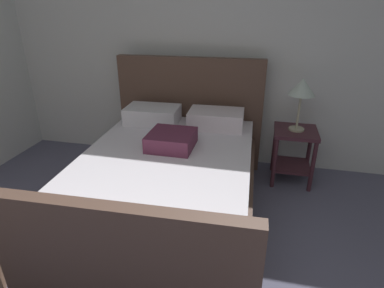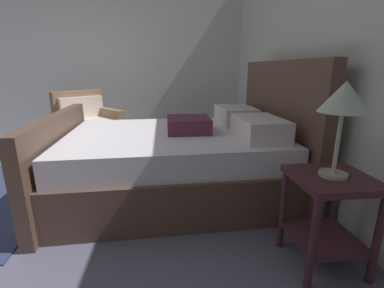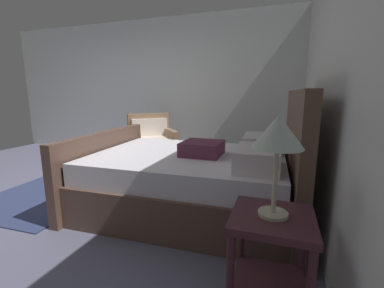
# 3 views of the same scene
# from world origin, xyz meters

# --- Properties ---
(wall_back) EXTENTS (5.16, 0.12, 2.67)m
(wall_back) POSITION_xyz_m (0.00, 3.17, 1.34)
(wall_back) COLOR silver
(wall_back) RESTS_ON ground
(bed) EXTENTS (1.73, 2.27, 1.28)m
(bed) POSITION_xyz_m (-0.25, 1.91, 0.36)
(bed) COLOR brown
(bed) RESTS_ON ground
(nightstand_right) EXTENTS (0.44, 0.44, 0.60)m
(nightstand_right) POSITION_xyz_m (0.90, 2.75, 0.40)
(nightstand_right) COLOR #47232D
(nightstand_right) RESTS_ON ground
(table_lamp_right) EXTENTS (0.27, 0.27, 0.54)m
(table_lamp_right) POSITION_xyz_m (0.90, 2.75, 1.04)
(table_lamp_right) COLOR #B7B293
(table_lamp_right) RESTS_ON nightstand_right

